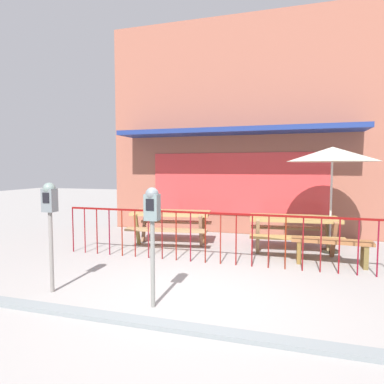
% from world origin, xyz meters
% --- Properties ---
extents(ground, '(40.00, 40.00, 0.00)m').
position_xyz_m(ground, '(0.00, 0.00, 0.00)').
color(ground, gray).
extents(pub_storefront, '(7.28, 1.46, 5.83)m').
position_xyz_m(pub_storefront, '(0.00, 4.81, 2.89)').
color(pub_storefront, brown).
rests_on(pub_storefront, ground).
extents(patio_fence_front, '(6.14, 0.04, 0.97)m').
position_xyz_m(patio_fence_front, '(0.00, 1.65, 0.66)').
color(patio_fence_front, maroon).
rests_on(patio_fence_front, ground).
extents(picnic_table_left, '(1.97, 1.59, 0.79)m').
position_xyz_m(picnic_table_left, '(-1.28, 2.90, 0.61)').
color(picnic_table_left, '#A37D4B').
rests_on(picnic_table_left, ground).
extents(picnic_table_right, '(1.92, 1.53, 0.79)m').
position_xyz_m(picnic_table_right, '(1.47, 2.84, 0.61)').
color(picnic_table_right, olive).
rests_on(picnic_table_right, ground).
extents(patio_umbrella, '(1.85, 1.85, 2.23)m').
position_xyz_m(patio_umbrella, '(2.21, 3.14, 2.06)').
color(patio_umbrella, black).
rests_on(patio_umbrella, ground).
extents(patio_bench, '(1.41, 0.35, 0.48)m').
position_xyz_m(patio_bench, '(2.12, 2.15, 0.35)').
color(patio_bench, brown).
rests_on(patio_bench, ground).
extents(parking_meter_near, '(0.18, 0.17, 1.59)m').
position_xyz_m(parking_meter_near, '(-1.93, -0.38, 1.22)').
color(parking_meter_near, gray).
rests_on(parking_meter_near, ground).
extents(parking_meter_far, '(0.18, 0.17, 1.55)m').
position_xyz_m(parking_meter_far, '(-0.32, -0.44, 1.19)').
color(parking_meter_far, gray).
rests_on(parking_meter_far, ground).
extents(curb_edge, '(10.19, 0.20, 0.11)m').
position_xyz_m(curb_edge, '(0.00, -0.92, 0.00)').
color(curb_edge, gray).
rests_on(curb_edge, ground).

